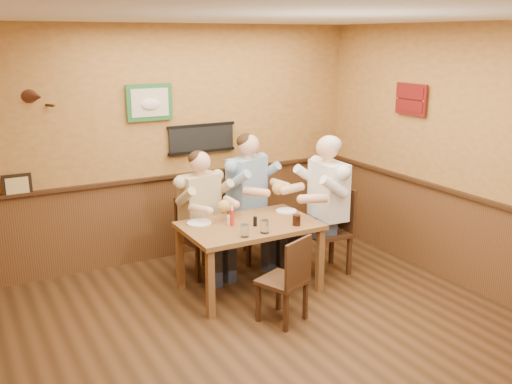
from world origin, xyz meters
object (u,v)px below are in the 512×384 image
Objects in this scene: diner_tan_shirt at (200,220)px; salt_shaker at (229,220)px; chair_right_end at (327,231)px; cola_tumbler at (297,220)px; chair_back_left at (201,236)px; chair_back_right at (247,221)px; pepper_shaker at (255,221)px; water_glass_left at (245,231)px; water_glass_mid at (265,227)px; chair_near_side at (282,279)px; hot_sauce_bottle at (232,217)px; dining_table at (250,232)px; diner_blue_polo at (247,204)px; diner_white_elder at (328,213)px.

diner_tan_shirt is 13.00× the size of salt_shaker.
cola_tumbler is at bearing -61.17° from chair_right_end.
chair_back_left is at bearing 126.60° from cola_tumbler.
pepper_shaker is (-0.38, -0.89, 0.31)m from chair_back_right.
salt_shaker is (0.08, -0.58, 0.35)m from chair_back_left.
water_glass_mid is (0.23, 0.01, 0.00)m from water_glass_left.
chair_near_side is 0.91m from hot_sauce_bottle.
hot_sauce_bottle is (0.05, 0.37, 0.03)m from water_glass_left.
chair_back_right reaches higher than dining_table.
chair_back_left reaches higher than water_glass_left.
diner_tan_shirt is (-0.29, 0.65, -0.01)m from dining_table.
chair_back_left is 1.08m from water_glass_mid.
diner_tan_shirt reaches higher than hot_sauce_bottle.
dining_table is 1.54× the size of chair_back_left.
hot_sauce_bottle is (-0.13, 0.80, 0.41)m from chair_near_side.
chair_near_side is 0.76m from pepper_shaker.
chair_back_left is 0.70× the size of diner_tan_shirt.
hot_sauce_bottle is at bearing -93.58° from chair_back_left.
water_glass_left is (-0.63, -1.13, 0.11)m from diner_blue_polo.
pepper_shaker is (-1.00, -0.10, 0.30)m from chair_right_end.
diner_tan_shirt is 1.17m from cola_tumbler.
water_glass_mid is at bearing -68.19° from diner_white_elder.
diner_tan_shirt is 1.45m from diner_white_elder.
chair_near_side is 1.64m from diner_blue_polo.
chair_back_left is 6.88× the size of water_glass_mid.
diner_blue_polo is 0.95m from salt_shaker.
chair_right_end is 1.33m from water_glass_left.
chair_right_end is 0.72× the size of diner_blue_polo.
salt_shaker is (-0.21, 0.06, 0.14)m from dining_table.
chair_near_side is at bearing -127.56° from chair_back_right.
chair_right_end is 7.62× the size of water_glass_mid.
salt_shaker is at bearing -150.76° from diner_blue_polo.
chair_back_left is 4.77× the size of hot_sauce_bottle.
diner_white_elder reaches higher than pepper_shaker.
diner_tan_shirt is 1.03m from water_glass_mid.
chair_near_side is at bearing -96.28° from pepper_shaker.
cola_tumbler is (0.46, 0.48, 0.37)m from chair_near_side.
diner_blue_polo is at bearing -0.35° from diner_tan_shirt.
water_glass_mid reaches higher than pepper_shaker.
pepper_shaker is (0.02, 0.23, -0.02)m from water_glass_mid.
pepper_shaker is at bearing -134.42° from chair_back_right.
chair_back_right is 1.13× the size of chair_near_side.
pepper_shaker is at bearing -32.70° from hot_sauce_bottle.
dining_table is at bearing -137.68° from chair_back_right.
chair_right_end reaches higher than dining_table.
salt_shaker is (-0.20, 0.39, -0.02)m from water_glass_mid.
diner_blue_polo is at bearing 66.91° from pepper_shaker.
diner_blue_polo is 11.16× the size of water_glass_left.
chair_near_side is 7.78× the size of cola_tumbler.
chair_back_left is at bearing -103.36° from chair_near_side.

